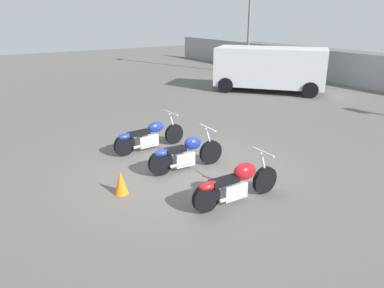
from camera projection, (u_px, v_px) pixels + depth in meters
The scene contains 6 objects.
ground_plane at pixel (184, 172), 8.84m from camera, with size 60.00×60.00×0.00m, color #5B5954.
motorcycle_slot_0 at pixel (148, 136), 10.13m from camera, with size 0.68×2.15×0.94m.
motorcycle_slot_1 at pixel (185, 154), 8.83m from camera, with size 0.69×1.97×0.97m.
motorcycle_slot_2 at pixel (236, 183), 7.29m from camera, with size 0.61×2.05×0.95m.
parked_van at pixel (270, 67), 17.43m from camera, with size 5.15×4.69×2.01m.
traffic_cone_near at pixel (121, 183), 7.70m from camera, with size 0.29×0.29×0.50m.
Camera 1 is at (6.86, -4.35, 3.57)m, focal length 35.00 mm.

